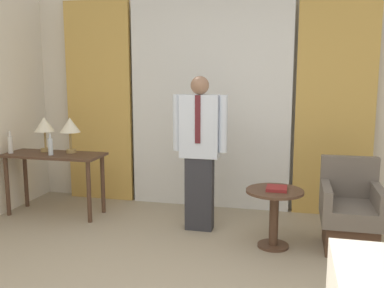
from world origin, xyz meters
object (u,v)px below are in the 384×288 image
(side_table, at_px, (274,208))
(desk, at_px, (54,164))
(table_lamp_right, at_px, (70,127))
(person, at_px, (200,147))
(book, at_px, (277,188))
(bottle_near_edge, at_px, (10,144))
(bottle_by_lamp, at_px, (50,146))
(armchair, at_px, (350,215))
(table_lamp_left, at_px, (44,126))

(side_table, bearing_deg, desk, 171.18)
(desk, bearing_deg, side_table, -8.82)
(table_lamp_right, distance_m, person, 1.62)
(desk, distance_m, book, 2.62)
(desk, xyz_separation_m, table_lamp_right, (0.17, 0.10, 0.44))
(table_lamp_right, relative_size, bottle_near_edge, 1.62)
(bottle_by_lamp, bearing_deg, side_table, -6.98)
(table_lamp_right, xyz_separation_m, person, (1.61, -0.19, -0.15))
(table_lamp_right, bearing_deg, side_table, -11.76)
(armchair, height_order, side_table, armchair)
(table_lamp_left, distance_m, person, 1.96)
(bottle_by_lamp, height_order, armchair, bottle_by_lamp)
(bottle_near_edge, xyz_separation_m, person, (2.28, 0.00, 0.05))
(person, xyz_separation_m, book, (0.82, -0.31, -0.31))
(bottle_by_lamp, height_order, person, person)
(table_lamp_left, relative_size, table_lamp_right, 1.00)
(desk, height_order, table_lamp_left, table_lamp_left)
(side_table, bearing_deg, armchair, 12.57)
(person, height_order, book, person)
(armchair, bearing_deg, desk, 175.79)
(table_lamp_left, distance_m, book, 2.85)
(table_lamp_right, xyz_separation_m, armchair, (3.11, -0.34, -0.72))
(table_lamp_left, distance_m, side_table, 2.87)
(person, bearing_deg, desk, 177.02)
(side_table, distance_m, book, 0.20)
(desk, relative_size, bottle_by_lamp, 4.62)
(table_lamp_left, distance_m, armchair, 3.54)
(bottle_by_lamp, height_order, side_table, bottle_by_lamp)
(bottle_by_lamp, relative_size, armchair, 0.30)
(armchair, bearing_deg, person, 174.35)
(person, distance_m, book, 0.93)
(bottle_by_lamp, bearing_deg, desk, 99.67)
(table_lamp_left, relative_size, book, 2.06)
(table_lamp_right, height_order, book, table_lamp_right)
(bottle_near_edge, relative_size, armchair, 0.31)
(table_lamp_right, relative_size, bottle_by_lamp, 1.66)
(desk, height_order, person, person)
(desk, xyz_separation_m, bottle_near_edge, (-0.51, -0.09, 0.23))
(table_lamp_right, relative_size, armchair, 0.49)
(desk, relative_size, book, 5.74)
(desk, bearing_deg, book, -8.75)
(bottle_near_edge, distance_m, bottle_by_lamp, 0.52)
(table_lamp_right, distance_m, bottle_by_lamp, 0.32)
(desk, distance_m, bottle_by_lamp, 0.24)
(table_lamp_left, bearing_deg, desk, -30.92)
(person, xyz_separation_m, side_table, (0.80, -0.31, -0.51))
(bottle_near_edge, height_order, book, bottle_near_edge)
(bottle_near_edge, distance_m, book, 3.13)
(bottle_by_lamp, relative_size, book, 1.24)
(armchair, bearing_deg, book, -167.16)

